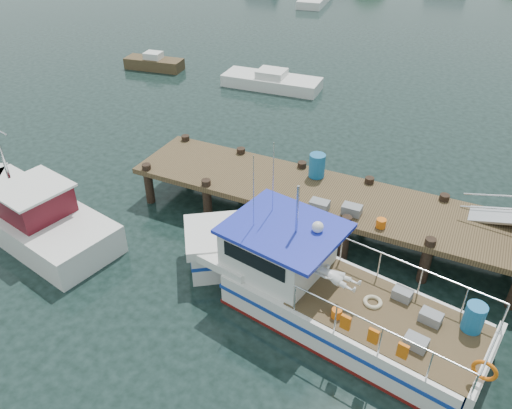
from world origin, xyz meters
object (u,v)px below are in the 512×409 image
at_px(work_boat, 26,212).
at_px(moored_rowboat, 154,63).
at_px(moored_a, 272,81).
at_px(lobster_boat, 313,287).

relative_size(work_boat, moored_rowboat, 2.15).
relative_size(moored_rowboat, moored_a, 0.66).
bearing_deg(moored_a, lobster_boat, -45.78).
height_order(moored_rowboat, moored_a, moored_rowboat).
bearing_deg(work_boat, moored_rowboat, 122.35).
xyz_separation_m(lobster_boat, work_boat, (-10.19, -0.67, -0.16)).
bearing_deg(moored_rowboat, lobster_boat, -21.34).
height_order(work_boat, moored_rowboat, work_boat).
distance_m(work_boat, moored_rowboat, 16.88).
xyz_separation_m(moored_rowboat, moored_a, (7.94, 0.28, -0.01)).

